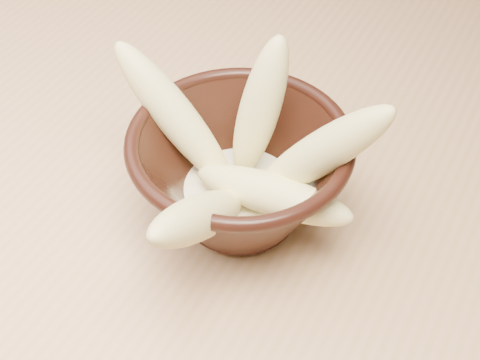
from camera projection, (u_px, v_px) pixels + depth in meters
name	position (u px, v px, depth m)	size (l,w,h in m)	color
table	(271.00, 200.00, 0.72)	(1.20, 0.80, 0.75)	tan
bowl	(240.00, 173.00, 0.56)	(0.19, 0.19, 0.10)	black
milk_puddle	(240.00, 193.00, 0.58)	(0.11, 0.11, 0.01)	#FCF3CA
banana_upright	(260.00, 108.00, 0.56)	(0.03, 0.03, 0.13)	#F4E190
banana_left	(174.00, 114.00, 0.57)	(0.03, 0.03, 0.15)	#F4E190
banana_right	(320.00, 153.00, 0.52)	(0.03, 0.03, 0.15)	#F4E190
banana_across	(273.00, 195.00, 0.54)	(0.03, 0.03, 0.14)	#F4E190
banana_front	(200.00, 217.00, 0.50)	(0.03, 0.03, 0.16)	#F4E190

